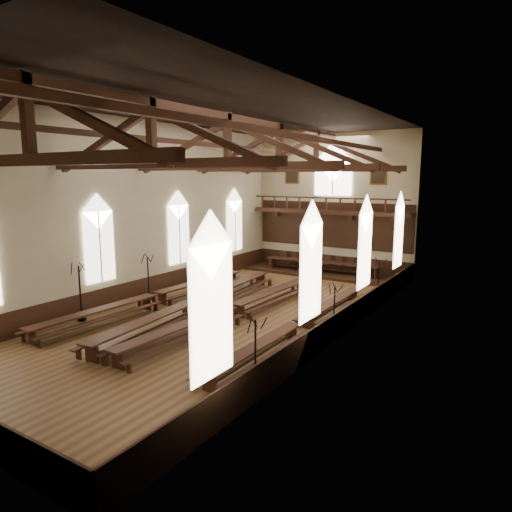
{
  "coord_description": "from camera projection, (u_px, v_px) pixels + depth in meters",
  "views": [
    {
      "loc": [
        13.0,
        -18.11,
        6.9
      ],
      "look_at": [
        0.65,
        1.5,
        2.88
      ],
      "focal_mm": 32.0,
      "sensor_mm": 36.0,
      "label": 1
    }
  ],
  "objects": [
    {
      "name": "ground",
      "position": [
        229.0,
        315.0,
        23.1
      ],
      "size": [
        26.0,
        26.0,
        0.0
      ],
      "primitive_type": "plane",
      "color": "brown",
      "rests_on": "ground"
    },
    {
      "name": "room_walls",
      "position": [
        228.0,
        186.0,
        22.0
      ],
      "size": [
        26.0,
        26.0,
        26.0
      ],
      "color": "beige",
      "rests_on": "ground"
    },
    {
      "name": "wainscot_band",
      "position": [
        229.0,
        304.0,
        23.0
      ],
      "size": [
        12.0,
        26.0,
        1.2
      ],
      "color": "#311A0E",
      "rests_on": "ground"
    },
    {
      "name": "side_windows",
      "position": [
        229.0,
        242.0,
        22.46
      ],
      "size": [
        11.85,
        19.8,
        4.5
      ],
      "color": "silver",
      "rests_on": "room_walls"
    },
    {
      "name": "end_window",
      "position": [
        333.0,
        172.0,
        32.62
      ],
      "size": [
        2.8,
        0.12,
        3.8
      ],
      "color": "white",
      "rests_on": "room_walls"
    },
    {
      "name": "minstrels_gallery",
      "position": [
        330.0,
        219.0,
        32.99
      ],
      "size": [
        11.8,
        1.24,
        3.7
      ],
      "color": "#3E2113",
      "rests_on": "room_walls"
    },
    {
      "name": "portraits",
      "position": [
        333.0,
        174.0,
        32.64
      ],
      "size": [
        7.75,
        0.09,
        1.45
      ],
      "color": "brown",
      "rests_on": "room_walls"
    },
    {
      "name": "roof_trusses",
      "position": [
        228.0,
        149.0,
        21.7
      ],
      "size": [
        11.7,
        25.7,
        2.8
      ],
      "color": "#3E2113",
      "rests_on": "room_walls"
    },
    {
      "name": "refectory_row_a",
      "position": [
        155.0,
        297.0,
        24.48
      ],
      "size": [
        1.77,
        14.42,
        0.75
      ],
      "color": "#3E2113",
      "rests_on": "ground"
    },
    {
      "name": "refectory_row_b",
      "position": [
        198.0,
        302.0,
        23.33
      ],
      "size": [
        2.27,
        14.98,
        0.8
      ],
      "color": "#3E2113",
      "rests_on": "ground"
    },
    {
      "name": "refectory_row_c",
      "position": [
        233.0,
        309.0,
        22.15
      ],
      "size": [
        1.82,
        14.53,
        0.76
      ],
      "color": "#3E2113",
      "rests_on": "ground"
    },
    {
      "name": "refectory_row_d",
      "position": [
        300.0,
        324.0,
        20.2
      ],
      "size": [
        1.37,
        13.7,
        0.67
      ],
      "color": "#3E2113",
      "rests_on": "ground"
    },
    {
      "name": "dais",
      "position": [
        322.0,
        273.0,
        32.6
      ],
      "size": [
        11.4,
        2.81,
        0.19
      ],
      "primitive_type": "cube",
      "color": "#311A0E",
      "rests_on": "ground"
    },
    {
      "name": "high_table",
      "position": [
        322.0,
        263.0,
        32.47
      ],
      "size": [
        8.42,
        1.49,
        0.79
      ],
      "color": "#3E2113",
      "rests_on": "dais"
    },
    {
      "name": "high_chairs",
      "position": [
        327.0,
        262.0,
        33.17
      ],
      "size": [
        7.69,
        0.49,
        1.09
      ],
      "color": "#3E2113",
      "rests_on": "dais"
    },
    {
      "name": "candelabrum_left_near",
      "position": [
        81.0,
        303.0,
        22.05
      ],
      "size": [
        0.85,
        0.86,
        2.88
      ],
      "color": "black",
      "rests_on": "ground"
    },
    {
      "name": "candelabrum_left_mid",
      "position": [
        149.0,
        286.0,
        25.81
      ],
      "size": [
        0.78,
        0.79,
        2.65
      ],
      "color": "black",
      "rests_on": "ground"
    },
    {
      "name": "candelabrum_left_far",
      "position": [
        210.0,
        269.0,
        30.49
      ],
      "size": [
        0.79,
        0.75,
        2.62
      ],
      "color": "black",
      "rests_on": "ground"
    },
    {
      "name": "candelabrum_right_near",
      "position": [
        255.0,
        368.0,
        14.8
      ],
      "size": [
        0.77,
        0.73,
        2.56
      ],
      "color": "black",
      "rests_on": "ground"
    },
    {
      "name": "candelabrum_right_mid",
      "position": [
        334.0,
        318.0,
        20.27
      ],
      "size": [
        0.65,
        0.7,
        2.3
      ],
      "color": "black",
      "rests_on": "ground"
    },
    {
      "name": "candelabrum_right_far",
      "position": [
        378.0,
        288.0,
        25.53
      ],
      "size": [
        0.71,
        0.75,
        2.48
      ],
      "color": "black",
      "rests_on": "ground"
    }
  ]
}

